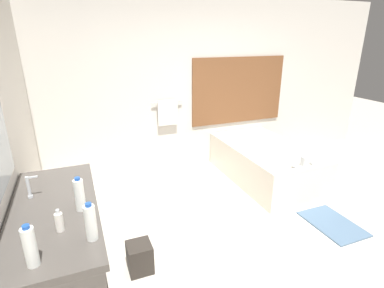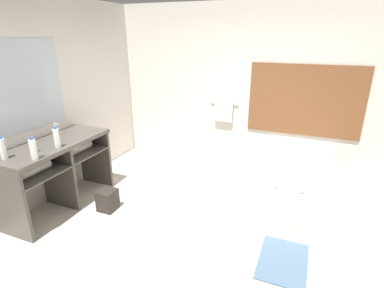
% 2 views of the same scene
% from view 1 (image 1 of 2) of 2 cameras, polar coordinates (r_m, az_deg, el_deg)
% --- Properties ---
extents(ground_plane, '(16.00, 16.00, 0.00)m').
position_cam_1_polar(ground_plane, '(3.48, 12.21, -17.94)').
color(ground_plane, beige).
rests_on(ground_plane, ground).
extents(wall_back_with_blinds, '(7.40, 0.13, 2.70)m').
position_cam_1_polar(wall_back_with_blinds, '(4.82, -1.19, 10.77)').
color(wall_back_with_blinds, silver).
rests_on(wall_back_with_blinds, ground_plane).
extents(vanity_counter, '(0.61, 1.50, 0.92)m').
position_cam_1_polar(vanity_counter, '(2.62, -23.98, -15.51)').
color(vanity_counter, '#4C4742').
rests_on(vanity_counter, ground_plane).
extents(sink_faucet, '(0.09, 0.04, 0.18)m').
position_cam_1_polar(sink_faucet, '(2.65, -28.61, -7.29)').
color(sink_faucet, silver).
rests_on(sink_faucet, vanity_counter).
extents(bathtub, '(1.02, 1.79, 0.66)m').
position_cam_1_polar(bathtub, '(4.75, 13.71, -3.14)').
color(bathtub, silver).
rests_on(bathtub, ground_plane).
extents(water_bottle_1, '(0.07, 0.07, 0.25)m').
position_cam_1_polar(water_bottle_1, '(1.98, -18.75, -13.95)').
color(water_bottle_1, silver).
rests_on(water_bottle_1, vanity_counter).
extents(water_bottle_2, '(0.07, 0.07, 0.26)m').
position_cam_1_polar(water_bottle_2, '(1.91, -28.46, -16.81)').
color(water_bottle_2, silver).
rests_on(water_bottle_2, vanity_counter).
extents(water_bottle_3, '(0.07, 0.07, 0.26)m').
position_cam_1_polar(water_bottle_3, '(2.31, -20.64, -9.02)').
color(water_bottle_3, silver).
rests_on(water_bottle_3, vanity_counter).
extents(soap_dispenser, '(0.05, 0.05, 0.16)m').
position_cam_1_polar(soap_dispenser, '(2.16, -23.95, -13.37)').
color(soap_dispenser, white).
rests_on(soap_dispenser, vanity_counter).
extents(waste_bin, '(0.23, 0.23, 0.29)m').
position_cam_1_polar(waste_bin, '(3.05, -9.92, -20.48)').
color(waste_bin, '#2D2823').
rests_on(waste_bin, ground_plane).
extents(bath_mat, '(0.48, 0.70, 0.02)m').
position_cam_1_polar(bath_mat, '(4.04, 25.18, -13.57)').
color(bath_mat, slate).
rests_on(bath_mat, ground_plane).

